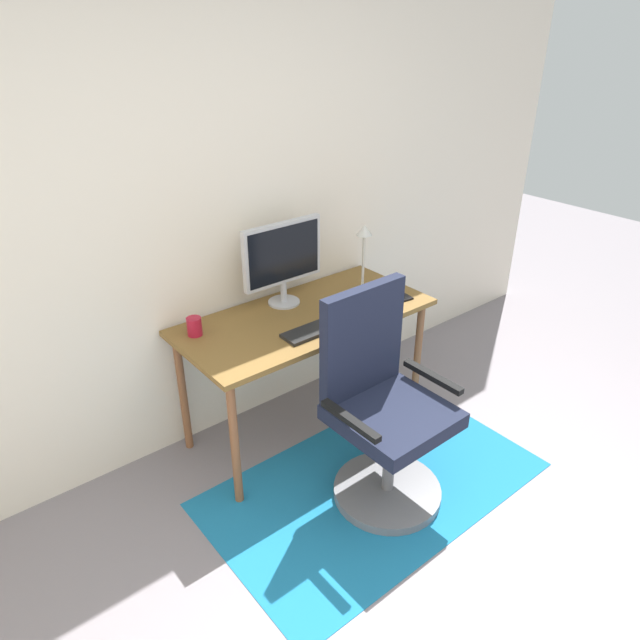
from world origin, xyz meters
The scene contains 10 objects.
wall_back centered at (0.00, 2.20, 1.30)m, with size 6.00×0.10×2.60m, color silver.
area_rug centered at (0.43, 1.18, 0.00)m, with size 1.74×1.03×0.01m, color #196A99.
desk centered at (0.47, 1.80, 0.68)m, with size 1.42×0.66×0.76m.
monitor centered at (0.46, 1.99, 1.04)m, with size 0.50×0.18×0.48m.
keyboard centered at (0.42, 1.62, 0.77)m, with size 0.43×0.13×0.02m, color black.
computer_mouse centered at (0.75, 1.67, 0.77)m, with size 0.06×0.10×0.03m, color black.
coffee_cup centered at (-0.11, 1.97, 0.80)m, with size 0.08×0.08×0.10m, color maroon.
cell_phone centered at (1.04, 1.63, 0.76)m, with size 0.07×0.14×0.01m, color black.
desk_lamp centered at (0.90, 1.81, 1.03)m, with size 0.11×0.11×0.42m.
office_chair centered at (0.43, 1.14, 0.46)m, with size 0.60×0.55×1.11m.
Camera 1 is at (-1.25, -0.45, 2.21)m, focal length 32.54 mm.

